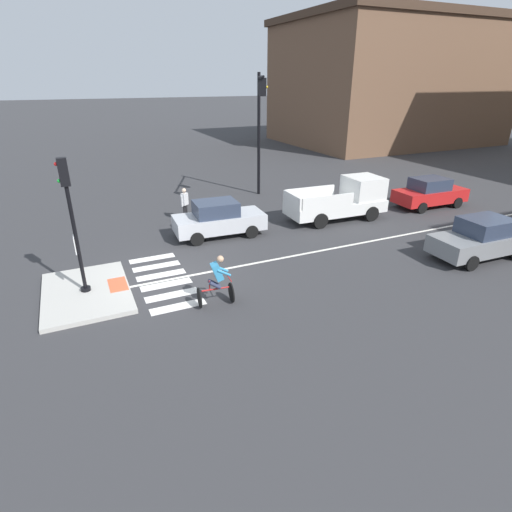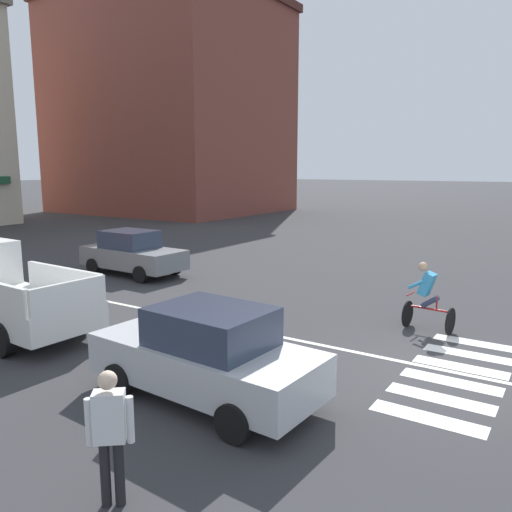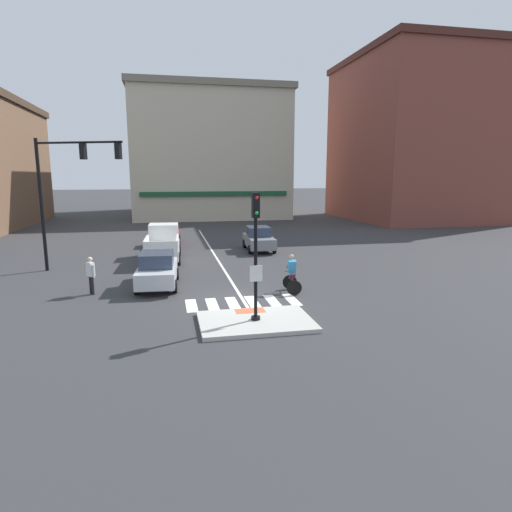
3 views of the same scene
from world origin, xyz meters
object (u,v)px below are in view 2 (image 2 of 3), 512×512
at_px(car_grey_eastbound_far, 132,253).
at_px(pedestrian_at_curb_left, 110,428).
at_px(car_silver_westbound_near, 207,354).
at_px(cyclist, 427,296).

xyz_separation_m(car_grey_eastbound_far, pedestrian_at_curb_left, (-9.50, -9.57, 0.17)).
bearing_deg(car_silver_westbound_near, cyclist, -20.06).
distance_m(car_silver_westbound_near, pedestrian_at_curb_left, 2.92).
relative_size(car_silver_westbound_near, pedestrian_at_curb_left, 2.51).
bearing_deg(car_grey_eastbound_far, car_silver_westbound_near, -127.38).
xyz_separation_m(car_grey_eastbound_far, cyclist, (-0.83, -10.91, 0.06)).
bearing_deg(pedestrian_at_curb_left, car_silver_westbound_near, 15.94).
distance_m(car_silver_westbound_near, cyclist, 6.25).
xyz_separation_m(car_silver_westbound_near, car_grey_eastbound_far, (6.70, 8.77, 0.00)).
bearing_deg(car_silver_westbound_near, car_grey_eastbound_far, 52.62).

